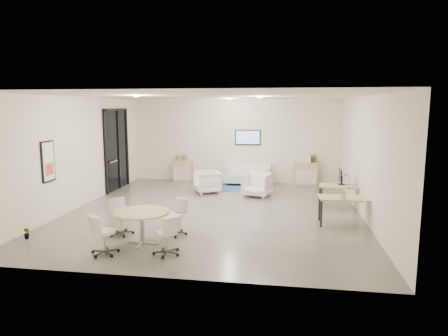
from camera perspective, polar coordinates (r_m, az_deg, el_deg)
room_shell at (r=11.01m, az=-1.40°, el=1.90°), size 9.60×10.60×4.80m
glass_door at (r=14.59m, az=-15.09°, el=2.91°), size 0.09×1.90×2.85m
artwork at (r=10.99m, az=-23.83°, el=0.85°), size 0.05×0.54×1.04m
wall_tv at (r=15.33m, az=3.41°, el=4.40°), size 0.98×0.06×0.58m
ceiling_spots at (r=11.79m, az=-1.68°, el=10.05°), size 3.14×4.14×0.03m
sideboard_left at (r=15.76m, az=-5.90°, el=-0.44°), size 0.73×0.38×0.82m
sideboard_right at (r=15.25m, az=11.58°, el=-0.79°), size 0.87×0.42×0.87m
books at (r=15.70m, az=-6.06°, el=1.44°), size 0.43×0.14×0.22m
printer at (r=15.16m, az=11.37°, el=1.44°), size 0.51×0.43×0.34m
loveseat at (r=15.11m, az=3.38°, el=-1.02°), size 1.72×0.86×0.64m
blue_rug at (r=14.39m, az=0.49°, el=-2.89°), size 1.85×1.46×0.01m
armchair_left at (r=13.63m, az=-2.43°, el=-1.84°), size 1.03×1.05×0.82m
armchair_right at (r=13.10m, az=4.74°, el=-2.23°), size 0.99×0.96×0.85m
desk_rear at (r=11.95m, az=16.53°, el=-2.75°), size 1.34×0.75×0.67m
desk_front at (r=10.35m, az=17.10°, el=-4.40°), size 1.38×0.75×0.70m
monitor at (r=12.04m, az=16.31°, el=-1.18°), size 0.20×0.50×0.44m
round_table at (r=8.73m, az=-11.67°, el=-6.63°), size 1.17×1.17×0.71m
meeting_chairs at (r=8.79m, az=-11.62°, el=-8.00°), size 2.22×2.22×0.82m
plant_cabinet at (r=15.18m, az=12.78°, el=1.29°), size 0.36×0.39×0.26m
plant_floor at (r=10.01m, az=-26.31°, el=-8.75°), size 0.23×0.30×0.12m
cup at (r=10.11m, az=16.69°, el=-3.90°), size 0.16×0.14×0.13m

